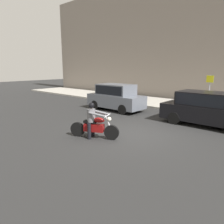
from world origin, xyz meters
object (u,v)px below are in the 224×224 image
street_sign_post (209,89)px  parked_hatchback_slate_gray (116,97)px  parked_sedan_black (206,109)px  motorcycle_with_rider_gray (94,124)px

street_sign_post → parked_hatchback_slate_gray: bearing=-145.4°
parked_hatchback_slate_gray → street_sign_post: (5.02, 3.47, 0.61)m
parked_sedan_black → parked_hatchback_slate_gray: size_ratio=1.10×
parked_sedan_black → street_sign_post: bearing=105.3°
motorcycle_with_rider_gray → street_sign_post: street_sign_post is taller
parked_hatchback_slate_gray → motorcycle_with_rider_gray: bearing=-58.5°
motorcycle_with_rider_gray → parked_hatchback_slate_gray: parked_hatchback_slate_gray is taller
street_sign_post → motorcycle_with_rider_gray: bearing=-102.7°
motorcycle_with_rider_gray → parked_sedan_black: size_ratio=0.46×
motorcycle_with_rider_gray → parked_sedan_black: 5.87m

